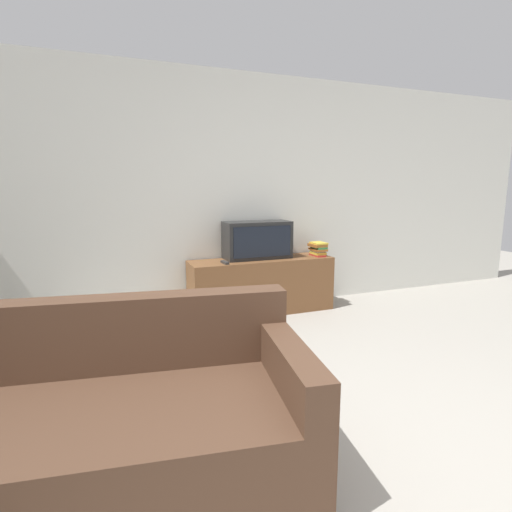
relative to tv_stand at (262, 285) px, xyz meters
The scene contains 7 objects.
ground_plane 2.82m from the tv_stand, 99.39° to the right, with size 14.00×14.00×0.00m, color #9E998E.
wall_back 1.13m from the tv_stand, 149.68° to the left, with size 9.00×0.06×2.60m.
tv_stand is the anchor object (origin of this frame).
television 0.51m from the tv_stand, 115.20° to the left, with size 0.73×0.32×0.41m.
couch 2.79m from the tv_stand, 127.73° to the right, with size 2.03×1.14×0.83m.
book_stack 0.78m from the tv_stand, ahead, with size 0.17×0.23×0.15m.
remote_on_stand 0.57m from the tv_stand, 166.35° to the right, with size 0.05×0.15×0.02m.
Camera 1 is at (-1.18, -1.23, 1.39)m, focal length 28.00 mm.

